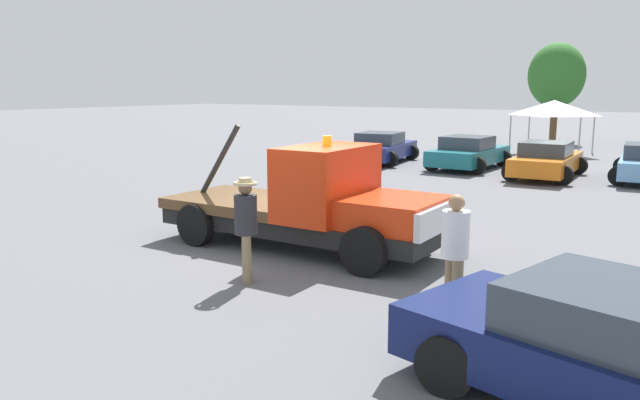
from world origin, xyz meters
TOP-DOWN VIEW (x-y plane):
  - ground_plane at (0.00, 0.00)m, footprint 160.00×160.00m
  - tow_truck at (0.37, 0.01)m, footprint 6.12×2.42m
  - person_near_truck at (4.13, -1.91)m, footprint 0.40×0.40m
  - person_at_hood at (0.62, -2.41)m, footprint 0.40×0.40m
  - parked_car_navy at (-5.66, 13.93)m, footprint 2.98×4.76m
  - parked_car_teal at (-1.69, 14.00)m, footprint 2.57×4.44m
  - parked_car_orange at (1.60, 13.12)m, footprint 2.56×4.62m
  - canopy_tent_white at (-0.35, 21.78)m, footprint 3.27×3.27m
  - tree_center at (-2.06, 28.95)m, footprint 3.29×3.29m

SIDE VIEW (x-z plane):
  - ground_plane at x=0.00m, z-range 0.00..0.00m
  - parked_car_orange at x=1.60m, z-range -0.02..1.32m
  - parked_car_teal at x=-1.69m, z-range -0.02..1.32m
  - parked_car_navy at x=-5.66m, z-range -0.02..1.32m
  - tow_truck at x=0.37m, z-range -0.33..2.18m
  - person_near_truck at x=4.13m, z-range 0.14..1.93m
  - person_at_hood at x=0.62m, z-range 0.16..1.97m
  - canopy_tent_white at x=-0.35m, z-range 0.94..3.59m
  - tree_center at x=-2.06m, z-range 1.00..6.87m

